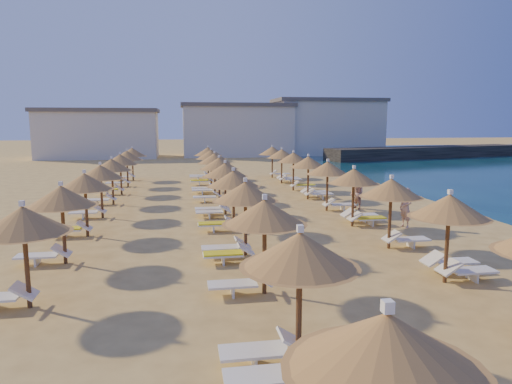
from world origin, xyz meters
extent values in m
plane|color=#E1B763|center=(0.00, 0.00, 0.00)|extent=(220.00, 220.00, 0.00)
cube|color=black|center=(27.54, 38.45, 0.75)|extent=(30.11, 10.86, 1.50)
cube|color=beige|center=(-15.77, 45.75, 3.00)|extent=(15.00, 8.00, 6.00)
cube|color=#59514C|center=(-15.77, 45.75, 6.25)|extent=(15.60, 8.48, 0.50)
cube|color=beige|center=(2.79, 46.66, 3.40)|extent=(15.00, 8.00, 6.80)
cube|color=#59514C|center=(2.79, 46.66, 7.05)|extent=(15.60, 8.48, 0.50)
cube|color=beige|center=(16.27, 47.25, 3.80)|extent=(15.00, 8.00, 7.60)
cube|color=#59514C|center=(16.27, 47.25, 7.85)|extent=(15.60, 8.48, 0.50)
cylinder|color=brown|center=(2.64, -6.13, 1.12)|extent=(0.12, 0.12, 2.23)
cone|color=olive|center=(2.64, -6.13, 2.33)|extent=(2.19, 2.19, 0.69)
cone|color=olive|center=(2.64, -6.13, 2.04)|extent=(2.36, 2.36, 0.12)
cube|color=white|center=(2.64, -6.13, 2.74)|extent=(0.12, 0.12, 0.14)
cylinder|color=brown|center=(2.64, -2.37, 1.12)|extent=(0.12, 0.12, 2.23)
cone|color=olive|center=(2.64, -2.37, 2.33)|extent=(2.19, 2.19, 0.69)
cone|color=olive|center=(2.64, -2.37, 2.04)|extent=(2.36, 2.36, 0.12)
cube|color=white|center=(2.64, -2.37, 2.74)|extent=(0.12, 0.12, 0.14)
cylinder|color=brown|center=(2.64, 1.39, 1.12)|extent=(0.12, 0.12, 2.23)
cone|color=olive|center=(2.64, 1.39, 2.33)|extent=(2.19, 2.19, 0.69)
cone|color=olive|center=(2.64, 1.39, 2.04)|extent=(2.36, 2.36, 0.12)
cube|color=white|center=(2.64, 1.39, 2.74)|extent=(0.12, 0.12, 0.14)
cylinder|color=brown|center=(2.64, 5.16, 1.12)|extent=(0.12, 0.12, 2.23)
cone|color=olive|center=(2.64, 5.16, 2.33)|extent=(2.19, 2.19, 0.69)
cone|color=olive|center=(2.64, 5.16, 2.04)|extent=(2.36, 2.36, 0.12)
cube|color=white|center=(2.64, 5.16, 2.74)|extent=(0.12, 0.12, 0.14)
cylinder|color=brown|center=(2.64, 8.92, 1.12)|extent=(0.12, 0.12, 2.23)
cone|color=olive|center=(2.64, 8.92, 2.33)|extent=(2.19, 2.19, 0.69)
cone|color=olive|center=(2.64, 8.92, 2.04)|extent=(2.36, 2.36, 0.12)
cube|color=white|center=(2.64, 8.92, 2.74)|extent=(0.12, 0.12, 0.14)
cylinder|color=brown|center=(2.64, 12.69, 1.12)|extent=(0.12, 0.12, 2.23)
cone|color=olive|center=(2.64, 12.69, 2.33)|extent=(2.19, 2.19, 0.69)
cone|color=olive|center=(2.64, 12.69, 2.04)|extent=(2.36, 2.36, 0.12)
cube|color=white|center=(2.64, 12.69, 2.74)|extent=(0.12, 0.12, 0.14)
cylinder|color=brown|center=(2.64, 16.45, 1.12)|extent=(0.12, 0.12, 2.23)
cone|color=olive|center=(2.64, 16.45, 2.33)|extent=(2.19, 2.19, 0.69)
cone|color=olive|center=(2.64, 16.45, 2.04)|extent=(2.36, 2.36, 0.12)
cube|color=white|center=(2.64, 16.45, 2.74)|extent=(0.12, 0.12, 0.14)
cylinder|color=brown|center=(2.64, 20.22, 1.12)|extent=(0.12, 0.12, 2.23)
cone|color=olive|center=(2.64, 20.22, 2.33)|extent=(2.19, 2.19, 0.69)
cone|color=olive|center=(2.64, 20.22, 2.04)|extent=(2.36, 2.36, 0.12)
cube|color=white|center=(2.64, 20.22, 2.74)|extent=(0.12, 0.12, 0.14)
cone|color=olive|center=(-2.85, -13.66, 2.33)|extent=(2.19, 2.19, 0.69)
cone|color=olive|center=(-2.85, -13.66, 2.04)|extent=(2.36, 2.36, 0.12)
cube|color=white|center=(-2.85, -13.66, 2.74)|extent=(0.12, 0.12, 0.14)
cylinder|color=brown|center=(-2.85, -9.90, 1.12)|extent=(0.12, 0.12, 2.23)
cone|color=olive|center=(-2.85, -9.90, 2.33)|extent=(2.19, 2.19, 0.69)
cone|color=olive|center=(-2.85, -9.90, 2.04)|extent=(2.36, 2.36, 0.12)
cube|color=white|center=(-2.85, -9.90, 2.74)|extent=(0.12, 0.12, 0.14)
cylinder|color=brown|center=(-2.85, -6.13, 1.12)|extent=(0.12, 0.12, 2.23)
cone|color=olive|center=(-2.85, -6.13, 2.33)|extent=(2.19, 2.19, 0.69)
cone|color=olive|center=(-2.85, -6.13, 2.04)|extent=(2.36, 2.36, 0.12)
cube|color=white|center=(-2.85, -6.13, 2.74)|extent=(0.12, 0.12, 0.14)
cylinder|color=brown|center=(-2.85, -2.37, 1.12)|extent=(0.12, 0.12, 2.23)
cone|color=olive|center=(-2.85, -2.37, 2.33)|extent=(2.19, 2.19, 0.69)
cone|color=olive|center=(-2.85, -2.37, 2.04)|extent=(2.36, 2.36, 0.12)
cube|color=white|center=(-2.85, -2.37, 2.74)|extent=(0.12, 0.12, 0.14)
cylinder|color=brown|center=(-2.85, 1.39, 1.12)|extent=(0.12, 0.12, 2.23)
cone|color=olive|center=(-2.85, 1.39, 2.33)|extent=(2.19, 2.19, 0.69)
cone|color=olive|center=(-2.85, 1.39, 2.04)|extent=(2.36, 2.36, 0.12)
cube|color=white|center=(-2.85, 1.39, 2.74)|extent=(0.12, 0.12, 0.14)
cylinder|color=brown|center=(-2.85, 5.16, 1.12)|extent=(0.12, 0.12, 2.23)
cone|color=olive|center=(-2.85, 5.16, 2.33)|extent=(2.19, 2.19, 0.69)
cone|color=olive|center=(-2.85, 5.16, 2.04)|extent=(2.36, 2.36, 0.12)
cube|color=white|center=(-2.85, 5.16, 2.74)|extent=(0.12, 0.12, 0.14)
cylinder|color=brown|center=(-2.85, 8.92, 1.12)|extent=(0.12, 0.12, 2.23)
cone|color=olive|center=(-2.85, 8.92, 2.33)|extent=(2.19, 2.19, 0.69)
cone|color=olive|center=(-2.85, 8.92, 2.04)|extent=(2.36, 2.36, 0.12)
cube|color=white|center=(-2.85, 8.92, 2.74)|extent=(0.12, 0.12, 0.14)
cylinder|color=brown|center=(-2.85, 12.69, 1.12)|extent=(0.12, 0.12, 2.23)
cone|color=olive|center=(-2.85, 12.69, 2.33)|extent=(2.19, 2.19, 0.69)
cone|color=olive|center=(-2.85, 12.69, 2.04)|extent=(2.36, 2.36, 0.12)
cube|color=white|center=(-2.85, 12.69, 2.74)|extent=(0.12, 0.12, 0.14)
cylinder|color=brown|center=(-2.85, 16.45, 1.12)|extent=(0.12, 0.12, 2.23)
cone|color=olive|center=(-2.85, 16.45, 2.33)|extent=(2.19, 2.19, 0.69)
cone|color=olive|center=(-2.85, 16.45, 2.04)|extent=(2.36, 2.36, 0.12)
cube|color=white|center=(-2.85, 16.45, 2.74)|extent=(0.12, 0.12, 0.14)
cylinder|color=brown|center=(-2.85, 20.22, 1.12)|extent=(0.12, 0.12, 2.23)
cone|color=olive|center=(-2.85, 20.22, 2.33)|extent=(2.19, 2.19, 0.69)
cone|color=olive|center=(-2.85, 20.22, 2.04)|extent=(2.36, 2.36, 0.12)
cube|color=white|center=(-2.85, 20.22, 2.74)|extent=(0.12, 0.12, 0.14)
cylinder|color=brown|center=(-9.02, -6.13, 1.12)|extent=(0.12, 0.12, 2.23)
cone|color=olive|center=(-9.02, -6.13, 2.33)|extent=(2.19, 2.19, 0.69)
cone|color=olive|center=(-9.02, -6.13, 2.04)|extent=(2.36, 2.36, 0.12)
cube|color=white|center=(-9.02, -6.13, 2.74)|extent=(0.12, 0.12, 0.14)
cylinder|color=brown|center=(-9.02, -2.37, 1.12)|extent=(0.12, 0.12, 2.23)
cone|color=olive|center=(-9.02, -2.37, 2.33)|extent=(2.19, 2.19, 0.69)
cone|color=olive|center=(-9.02, -2.37, 2.04)|extent=(2.36, 2.36, 0.12)
cube|color=white|center=(-9.02, -2.37, 2.74)|extent=(0.12, 0.12, 0.14)
cylinder|color=brown|center=(-9.02, 1.39, 1.12)|extent=(0.12, 0.12, 2.23)
cone|color=olive|center=(-9.02, 1.39, 2.33)|extent=(2.19, 2.19, 0.69)
cone|color=olive|center=(-9.02, 1.39, 2.04)|extent=(2.36, 2.36, 0.12)
cube|color=white|center=(-9.02, 1.39, 2.74)|extent=(0.12, 0.12, 0.14)
cylinder|color=brown|center=(-9.02, 5.16, 1.12)|extent=(0.12, 0.12, 2.23)
cone|color=olive|center=(-9.02, 5.16, 2.33)|extent=(2.19, 2.19, 0.69)
cone|color=olive|center=(-9.02, 5.16, 2.04)|extent=(2.36, 2.36, 0.12)
cube|color=white|center=(-9.02, 5.16, 2.74)|extent=(0.12, 0.12, 0.14)
cylinder|color=brown|center=(-9.02, 8.92, 1.12)|extent=(0.12, 0.12, 2.23)
cone|color=olive|center=(-9.02, 8.92, 2.33)|extent=(2.19, 2.19, 0.69)
cone|color=olive|center=(-9.02, 8.92, 2.04)|extent=(2.36, 2.36, 0.12)
cube|color=white|center=(-9.02, 8.92, 2.74)|extent=(0.12, 0.12, 0.14)
cylinder|color=brown|center=(-9.02, 12.69, 1.12)|extent=(0.12, 0.12, 2.23)
cone|color=olive|center=(-9.02, 12.69, 2.33)|extent=(2.19, 2.19, 0.69)
cone|color=olive|center=(-9.02, 12.69, 2.04)|extent=(2.36, 2.36, 0.12)
cube|color=white|center=(-9.02, 12.69, 2.74)|extent=(0.12, 0.12, 0.14)
cylinder|color=brown|center=(-9.02, 16.45, 1.12)|extent=(0.12, 0.12, 2.23)
cone|color=olive|center=(-9.02, 16.45, 2.33)|extent=(2.19, 2.19, 0.69)
cone|color=olive|center=(-9.02, 16.45, 2.04)|extent=(2.36, 2.36, 0.12)
cube|color=white|center=(-9.02, 16.45, 2.74)|extent=(0.12, 0.12, 0.14)
cylinder|color=brown|center=(-9.02, 20.22, 1.12)|extent=(0.12, 0.12, 2.23)
cone|color=olive|center=(-9.02, 20.22, 2.33)|extent=(2.19, 2.19, 0.69)
cone|color=olive|center=(-9.02, 20.22, 2.04)|extent=(2.36, 2.36, 0.12)
cube|color=white|center=(-9.02, 20.22, 2.74)|extent=(0.12, 0.12, 0.14)
cube|color=white|center=(-3.75, -9.90, 0.32)|extent=(1.36, 0.64, 0.06)
cube|color=white|center=(-3.75, -9.90, 0.16)|extent=(0.06, 0.57, 0.32)
cube|color=white|center=(-2.96, -9.90, 0.46)|extent=(0.58, 0.64, 0.40)
cube|color=white|center=(-3.75, -10.80, 0.32)|extent=(1.36, 0.64, 0.06)
cube|color=white|center=(-3.75, -10.80, 0.16)|extent=(0.06, 0.57, 0.32)
cube|color=white|center=(-2.96, -10.80, 0.46)|extent=(0.58, 0.64, 0.40)
cube|color=white|center=(3.54, -6.13, 0.32)|extent=(1.36, 0.64, 0.06)
cube|color=white|center=(3.54, -6.13, 0.16)|extent=(0.06, 0.57, 0.32)
cube|color=white|center=(2.74, -6.13, 0.46)|extent=(0.58, 0.64, 0.40)
cube|color=white|center=(3.54, -5.23, 0.32)|extent=(1.36, 0.64, 0.06)
cube|color=white|center=(3.54, -5.23, 0.16)|extent=(0.06, 0.57, 0.32)
cube|color=white|center=(2.74, -5.23, 0.46)|extent=(0.58, 0.64, 0.40)
cube|color=white|center=(-3.75, -6.13, 0.32)|extent=(1.36, 0.64, 0.06)
cube|color=white|center=(-3.75, -6.13, 0.16)|extent=(0.06, 0.57, 0.32)
cube|color=white|center=(-2.96, -6.13, 0.46)|extent=(0.58, 0.64, 0.40)
cube|color=white|center=(3.54, -2.37, 0.32)|extent=(1.36, 0.64, 0.06)
cube|color=white|center=(3.54, -2.37, 0.16)|extent=(0.06, 0.57, 0.32)
cube|color=white|center=(2.74, -2.37, 0.46)|extent=(0.58, 0.64, 0.40)
cube|color=white|center=(-3.75, -2.37, 0.32)|extent=(1.36, 0.64, 0.06)
cube|color=white|center=(-3.75, -2.37, 0.16)|extent=(0.06, 0.57, 0.32)
cube|color=white|center=(-2.96, -2.37, 0.46)|extent=(0.58, 0.64, 0.40)
cube|color=white|center=(-3.75, -3.27, 0.32)|extent=(1.36, 0.64, 0.06)
cube|color=white|center=(-3.75, -3.27, 0.16)|extent=(0.06, 0.57, 0.32)
cube|color=white|center=(-2.96, -3.27, 0.46)|extent=(0.58, 0.64, 0.40)
cube|color=yellow|center=(-3.75, -3.27, 0.38)|extent=(1.30, 0.59, 0.05)
cube|color=white|center=(3.54, 1.39, 0.32)|extent=(1.36, 0.64, 0.06)
cube|color=white|center=(3.54, 1.39, 0.16)|extent=(0.06, 0.57, 0.32)
cube|color=white|center=(2.74, 1.39, 0.46)|extent=(0.58, 0.64, 0.40)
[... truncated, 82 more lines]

